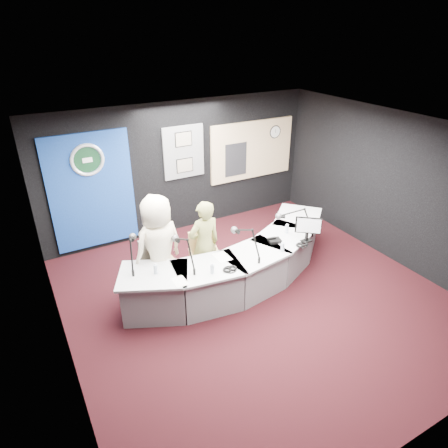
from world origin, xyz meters
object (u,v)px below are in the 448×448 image
broadcast_desk (238,264)px  person_man (159,248)px  armchair_left (161,272)px  armchair_right (205,260)px  person_woman (204,245)px

broadcast_desk → person_man: size_ratio=2.47×
broadcast_desk → person_man: 1.45m
armchair_left → person_man: 0.47m
armchair_left → person_man: (0.00, 0.00, 0.47)m
armchair_right → person_man: person_man is taller
person_woman → broadcast_desk: bearing=153.8°
armchair_right → armchair_left: bearing=-172.3°
armchair_left → person_woman: size_ratio=0.55×
armchair_right → person_man: bearing=-172.3°
broadcast_desk → armchair_left: size_ratio=5.12×
armchair_right → person_woman: person_woman is taller
broadcast_desk → armchair_right: 0.60m
armchair_left → person_man: person_man is taller
armchair_right → person_woman: bearing=0.0°
armchair_left → armchair_right: 0.78m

